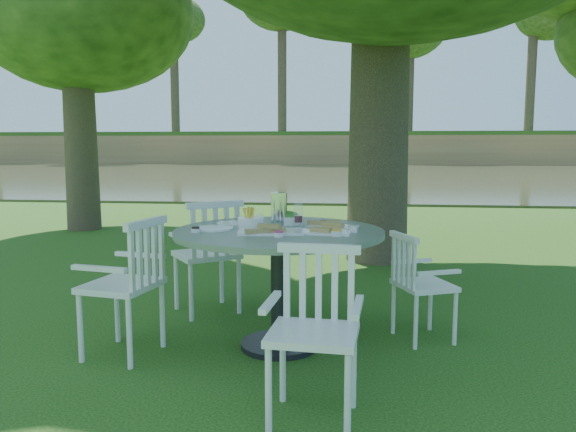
# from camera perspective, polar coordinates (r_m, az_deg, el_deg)

# --- Properties ---
(ground) EXTENTS (140.00, 140.00, 0.00)m
(ground) POSITION_cam_1_polar(r_m,az_deg,el_deg) (4.83, -0.28, -10.36)
(ground) COLOR #173E0D
(ground) RESTS_ON ground
(table) EXTENTS (1.48, 1.48, 0.86)m
(table) POSITION_cam_1_polar(r_m,az_deg,el_deg) (3.99, -0.92, -3.57)
(table) COLOR black
(table) RESTS_ON ground
(chair_ne) EXTENTS (0.51, 0.52, 0.81)m
(chair_ne) POSITION_cam_1_polar(r_m,az_deg,el_deg) (4.29, 12.75, -6.20)
(chair_ne) COLOR white
(chair_ne) RESTS_ON ground
(chair_nw) EXTENTS (0.68, 0.67, 0.99)m
(chair_nw) POSITION_cam_1_polar(r_m,az_deg,el_deg) (4.85, -7.86, -3.27)
(chair_nw) COLOR white
(chair_nw) RESTS_ON ground
(chair_sw) EXTENTS (0.54, 0.56, 0.96)m
(chair_sw) POSITION_cam_1_polar(r_m,az_deg,el_deg) (4.00, -15.45, -5.95)
(chair_sw) COLOR white
(chair_sw) RESTS_ON ground
(chair_se) EXTENTS (0.49, 0.46, 0.91)m
(chair_se) POSITION_cam_1_polar(r_m,az_deg,el_deg) (3.08, 2.83, -10.21)
(chair_se) COLOR white
(chair_se) RESTS_ON ground
(tableware) EXTENTS (1.17, 0.72, 0.24)m
(tableware) POSITION_cam_1_polar(r_m,az_deg,el_deg) (4.06, -1.33, -0.51)
(tableware) COLOR white
(tableware) RESTS_ON table
(river) EXTENTS (100.00, 28.00, 0.12)m
(river) POSITION_cam_1_polar(r_m,az_deg,el_deg) (27.61, 5.50, 4.13)
(river) COLOR #373B22
(river) RESTS_ON ground
(far_bank) EXTENTS (100.00, 18.00, 15.20)m
(far_bank) POSITION_cam_1_polar(r_m,az_deg,el_deg) (46.06, 6.45, 14.36)
(far_bank) COLOR olive
(far_bank) RESTS_ON ground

